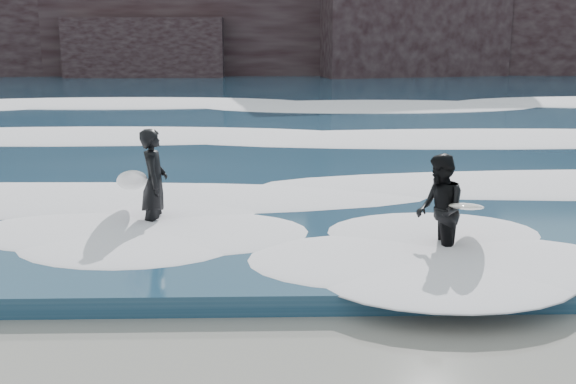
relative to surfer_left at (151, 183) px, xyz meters
name	(u,v)px	position (x,y,z in m)	size (l,w,h in m)	color
sea	(271,98)	(2.20, 22.27, -0.83)	(90.00, 52.00, 0.30)	navy
headland	(270,3)	(2.20, 39.27, 4.02)	(70.00, 9.00, 10.00)	black
foam_near	(275,186)	(2.20, 2.27, -0.58)	(60.00, 3.20, 0.20)	white
foam_mid	(273,134)	(2.20, 9.27, -0.56)	(60.00, 4.00, 0.24)	white
foam_far	(272,101)	(2.20, 18.27, -0.53)	(60.00, 4.80, 0.30)	white
surfer_left	(151,183)	(0.00, 0.00, 0.00)	(1.11, 1.99, 1.94)	black
surfer_right	(442,210)	(4.77, -1.70, -0.08)	(1.33, 2.05, 1.78)	black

